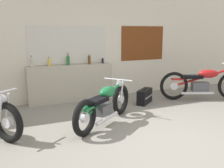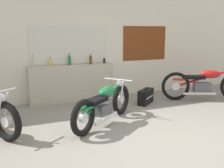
% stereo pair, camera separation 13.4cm
% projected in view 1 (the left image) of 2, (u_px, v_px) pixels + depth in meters
% --- Properties ---
extents(ground_plane, '(24.00, 24.00, 0.00)m').
position_uv_depth(ground_plane, '(158.00, 140.00, 4.33)').
color(ground_plane, gray).
extents(wall_back, '(10.00, 0.07, 2.80)m').
position_uv_depth(wall_back, '(91.00, 45.00, 6.87)').
color(wall_back, beige).
rests_on(wall_back, ground_plane).
extents(sill_counter, '(2.15, 0.28, 0.93)m').
position_uv_depth(sill_counter, '(71.00, 83.00, 6.65)').
color(sill_counter, '#B7AD99').
rests_on(sill_counter, ground_plane).
extents(bottle_leftmost, '(0.06, 0.06, 0.28)m').
position_uv_depth(bottle_leftmost, '(32.00, 62.00, 6.13)').
color(bottle_leftmost, '#B7B2A8').
rests_on(bottle_leftmost, sill_counter).
extents(bottle_left_center, '(0.06, 0.06, 0.22)m').
position_uv_depth(bottle_left_center, '(49.00, 62.00, 6.36)').
color(bottle_left_center, gold).
rests_on(bottle_left_center, sill_counter).
extents(bottle_center, '(0.08, 0.08, 0.30)m').
position_uv_depth(bottle_center, '(68.00, 60.00, 6.53)').
color(bottle_center, '#23662D').
rests_on(bottle_center, sill_counter).
extents(bottle_right_center, '(0.07, 0.07, 0.28)m').
position_uv_depth(bottle_right_center, '(89.00, 59.00, 6.71)').
color(bottle_right_center, '#5B3814').
rests_on(bottle_right_center, sill_counter).
extents(bottle_rightmost, '(0.06, 0.06, 0.17)m').
position_uv_depth(bottle_rightmost, '(103.00, 60.00, 6.93)').
color(bottle_rightmost, black).
rests_on(bottle_rightmost, sill_counter).
extents(motorcycle_green, '(1.68, 1.32, 0.80)m').
position_uv_depth(motorcycle_green, '(105.00, 104.00, 5.03)').
color(motorcycle_green, black).
rests_on(motorcycle_green, ground_plane).
extents(motorcycle_red, '(2.12, 1.01, 0.94)m').
position_uv_depth(motorcycle_red, '(203.00, 83.00, 6.82)').
color(motorcycle_red, black).
rests_on(motorcycle_red, ground_plane).
extents(hard_case_black, '(0.58, 0.53, 0.38)m').
position_uv_depth(hard_case_black, '(145.00, 96.00, 6.50)').
color(hard_case_black, black).
rests_on(hard_case_black, ground_plane).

